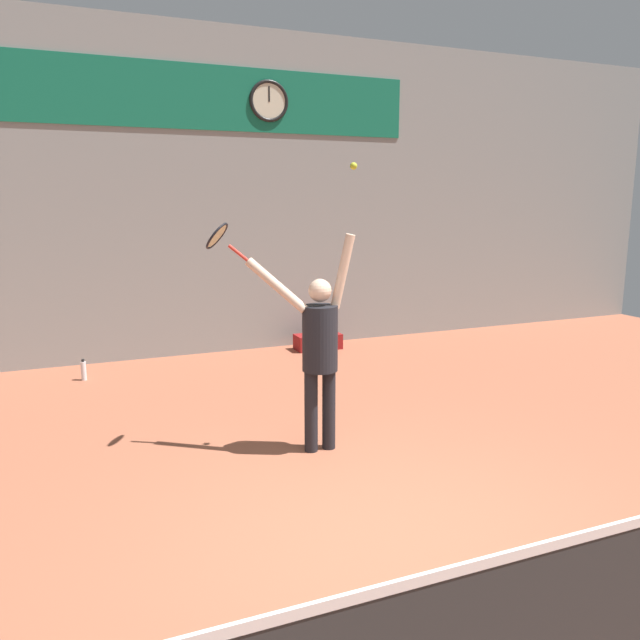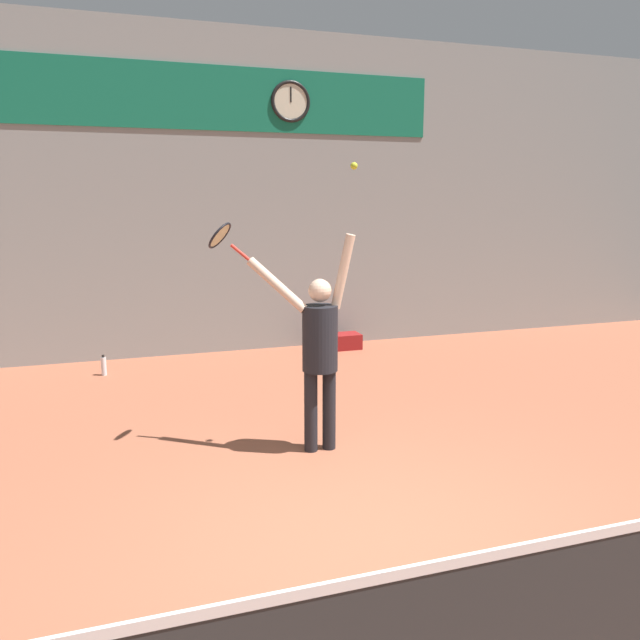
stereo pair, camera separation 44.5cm
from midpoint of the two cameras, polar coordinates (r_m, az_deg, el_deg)
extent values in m
plane|color=#9E563D|center=(4.66, 8.87, -20.53)|extent=(18.00, 18.00, 0.00)
cube|color=gray|center=(9.99, -7.57, 11.30)|extent=(18.00, 0.10, 5.00)
cube|color=#146B4C|center=(10.04, -7.72, 19.47)|extent=(6.81, 0.02, 0.94)
cylinder|color=beige|center=(10.28, -1.39, 19.36)|extent=(0.58, 0.02, 0.58)
torus|color=black|center=(10.28, -1.39, 19.36)|extent=(0.63, 0.06, 0.63)
cube|color=black|center=(10.29, -1.37, 19.92)|extent=(0.02, 0.01, 0.23)
cube|color=white|center=(3.12, 22.86, -18.65)|extent=(8.36, 0.02, 0.05)
cylinder|color=black|center=(6.11, 1.27, -8.37)|extent=(0.13, 0.13, 0.81)
cylinder|color=black|center=(6.17, 2.92, -8.18)|extent=(0.13, 0.13, 0.81)
cylinder|color=black|center=(5.94, 2.15, -1.70)|extent=(0.34, 0.34, 0.63)
sphere|color=beige|center=(5.86, 2.18, 2.71)|extent=(0.22, 0.22, 0.22)
cylinder|color=beige|center=(5.87, 4.29, 4.41)|extent=(0.24, 0.22, 0.72)
cylinder|color=beige|center=(5.90, -1.80, 3.22)|extent=(0.53, 0.46, 0.51)
cylinder|color=red|center=(6.02, -5.16, 6.13)|extent=(0.19, 0.14, 0.17)
torus|color=black|center=(6.08, -7.07, 7.67)|extent=(0.34, 0.38, 0.26)
cylinder|color=beige|center=(6.08, -7.07, 7.67)|extent=(0.28, 0.32, 0.21)
sphere|color=#CCDB2D|center=(5.85, 5.37, 13.86)|extent=(0.07, 0.07, 0.07)
cylinder|color=silver|center=(9.18, -17.86, -4.06)|extent=(0.07, 0.07, 0.26)
cylinder|color=black|center=(9.14, -17.91, -3.17)|extent=(0.04, 0.04, 0.04)
cube|color=maroon|center=(10.26, 2.86, -2.00)|extent=(0.75, 0.36, 0.25)
camera|label=1|loc=(0.22, -87.84, 0.42)|focal=35.00mm
camera|label=2|loc=(0.22, 92.16, -0.42)|focal=35.00mm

